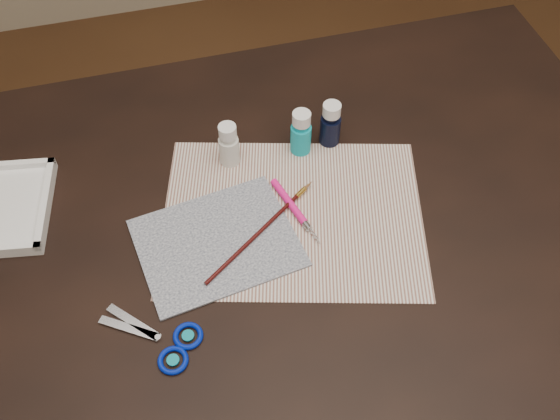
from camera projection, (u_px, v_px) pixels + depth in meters
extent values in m
cube|color=#422614|center=(280.00, 400.00, 1.60)|extent=(3.50, 3.50, 0.02)
cube|color=black|center=(280.00, 333.00, 1.30)|extent=(1.30, 0.90, 0.75)
cube|color=silver|center=(293.00, 216.00, 1.01)|extent=(0.49, 0.42, 0.00)
cube|color=black|center=(217.00, 243.00, 0.98)|extent=(0.27, 0.22, 0.00)
cylinder|color=silver|center=(229.00, 144.00, 1.05)|extent=(0.04, 0.04, 0.08)
cylinder|color=#0FA4B5|center=(301.00, 132.00, 1.07)|extent=(0.04, 0.04, 0.09)
cylinder|color=black|center=(331.00, 124.00, 1.08)|extent=(0.04, 0.04, 0.09)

